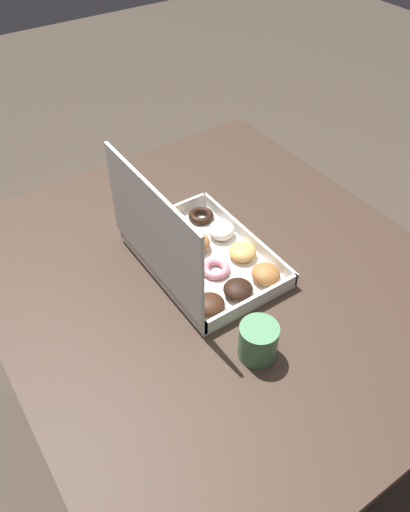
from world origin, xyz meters
name	(u,v)px	position (x,y,z in m)	size (l,w,h in m)	color
ground_plane	(212,423)	(0.00, 0.00, 0.00)	(8.00, 8.00, 0.00)	#42382D
dining_table	(215,298)	(0.00, 0.00, 0.64)	(1.15, 1.02, 0.73)	#38281E
donut_box	(196,251)	(0.05, 0.02, 0.78)	(0.38, 0.27, 0.29)	silver
coffee_mug	(258,341)	(-0.24, 0.06, 0.77)	(0.08, 0.08, 0.08)	#4C8456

